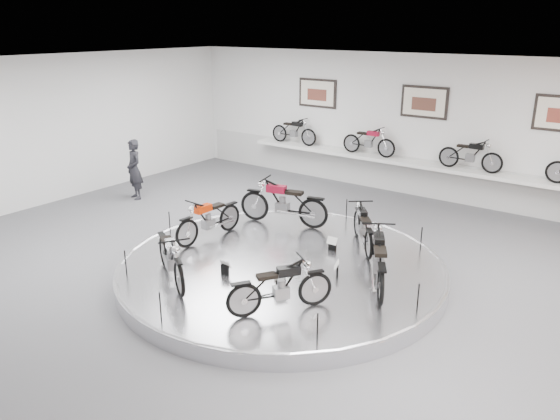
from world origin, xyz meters
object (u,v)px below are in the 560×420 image
Objects in this scene: bike_c at (209,218)px; shelf at (415,164)px; bike_a at (363,227)px; bike_d at (171,257)px; bike_f at (379,259)px; bike_e at (280,286)px; display_platform at (281,269)px; bike_b at (283,202)px; visitor at (134,169)px.

shelf is at bearing 165.38° from bike_c.
bike_d reaches higher than bike_a.
bike_f is (1.07, -1.43, 0.07)m from bike_a.
bike_e reaches higher than shelf.
bike_c reaches higher than shelf.
display_platform is 3.63× the size of bike_f.
shelf is at bearing 90.00° from display_platform.
visitor reaches higher than bike_b.
shelf is at bearing -119.09° from bike_b.
bike_c is 4.65m from visitor.
display_platform is 3.76× the size of visitor.
shelf is 7.20× the size of bike_e.
bike_e is (3.13, -1.64, -0.02)m from bike_c.
shelf is 6.51m from bike_f.
bike_b reaches higher than bike_c.
shelf is at bearing 54.70° from visitor.
bike_a reaches higher than display_platform.
bike_b is 1.08× the size of visitor.
bike_c is (-1.99, 0.06, 0.62)m from display_platform.
bike_d is 3.71m from bike_f.
display_platform is 2.25m from bike_d.
bike_b is 4.09m from bike_e.
bike_e is (1.13, -7.98, -0.25)m from shelf.
shelf is 8.33m from bike_d.
bike_f is at bearing -72.28° from shelf.
bike_c reaches higher than bike_e.
shelf is at bearing 112.80° from bike_d.
bike_b is 3.57m from bike_f.
bike_a is at bearing 90.28° from bike_d.
bike_f is at bearing 139.98° from bike_b.
shelf is 8.06m from bike_e.
display_platform is 6.46m from shelf.
bike_f is at bearing 94.81° from bike_c.
bike_a is 0.90× the size of visitor.
bike_c is (-2.90, -1.57, 0.02)m from bike_a.
bike_a is 4.03m from bike_d.
bike_b is 3.61m from bike_d.
bike_c is 3.53m from bike_e.
display_platform is 0.58× the size of shelf.
bike_b reaches higher than bike_f.
bike_d is 0.92× the size of bike_f.
bike_b is (-1.23, -4.65, -0.16)m from shelf.
display_platform is 2.10m from bike_f.
visitor reaches higher than display_platform.
bike_f reaches higher than bike_d.
bike_d is at bearing 93.26° from bike_f.
bike_b is 1.04× the size of bike_f.
bike_b is at bearing 122.36° from bike_d.
bike_e is at bearing -54.32° from display_platform.
shelf is 7.95m from visitor.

